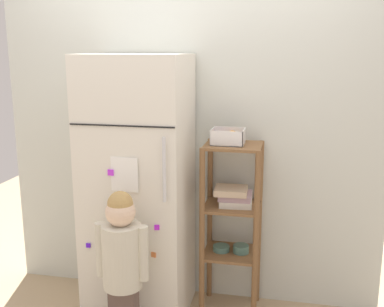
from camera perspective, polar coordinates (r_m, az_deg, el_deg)
kitchen_wall_back at (r=3.19m, az=-0.37°, el=1.28°), size 2.62×0.03×2.21m
refrigerator at (r=3.03m, az=-6.57°, el=-4.29°), size 0.64×0.59×1.71m
child_standing at (r=2.74m, az=-8.55°, el=-12.25°), size 0.31×0.23×0.97m
pantry_shelf_unit at (r=3.06m, az=4.96°, el=-7.26°), size 0.38×0.33×1.15m
fruit_bin at (r=2.93m, az=4.61°, el=1.90°), size 0.20×0.18×0.10m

